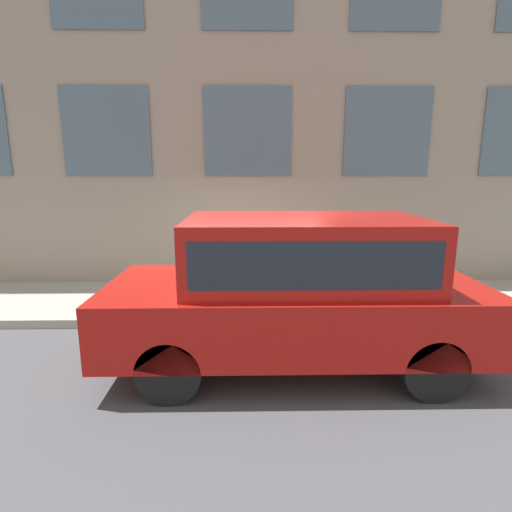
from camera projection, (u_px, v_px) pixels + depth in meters
The scene contains 6 objects.
ground_plane at pixel (248, 328), 6.47m from camera, with size 80.00×80.00×0.00m, color #47474C.
sidewalk at pixel (248, 301), 7.57m from camera, with size 2.28×60.00×0.15m.
building_facade at pixel (247, 56), 7.87m from camera, with size 0.33×40.00×9.44m.
fire_hydrant at pixel (238, 282), 7.00m from camera, with size 0.37×0.47×0.84m.
person at pixel (273, 253), 7.20m from camera, with size 0.36×0.24×1.48m.
parked_truck_red_near at pixel (299, 284), 5.04m from camera, with size 1.96×4.67×1.93m.
Camera 1 is at (-6.09, -0.02, 2.47)m, focal length 28.00 mm.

